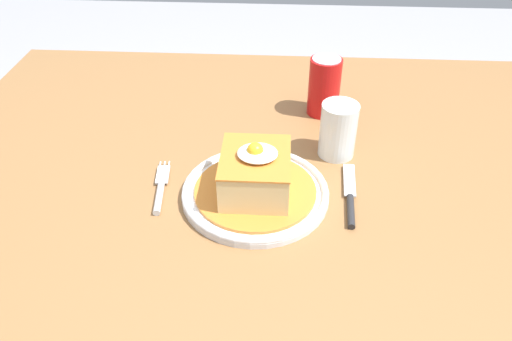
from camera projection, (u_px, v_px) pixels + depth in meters
name	position (u px, v px, depth m)	size (l,w,h in m)	color
dining_table	(270.00, 197.00, 1.00)	(1.32, 0.90, 0.73)	olive
main_plate	(255.00, 192.00, 0.84)	(0.25, 0.25, 0.02)	white
sandwich_meal	(255.00, 175.00, 0.82)	(0.21, 0.21, 0.10)	orange
fork	(160.00, 190.00, 0.85)	(0.03, 0.14, 0.01)	silver
knife	(350.00, 202.00, 0.82)	(0.03, 0.17, 0.01)	#262628
soda_can	(324.00, 86.00, 1.03)	(0.07, 0.07, 0.12)	red
drinking_glass	(338.00, 133.00, 0.92)	(0.07, 0.07, 0.10)	gold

